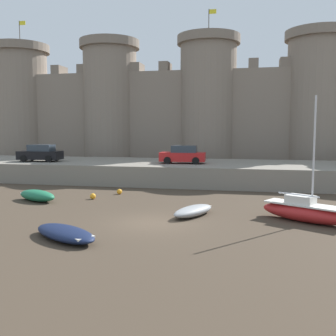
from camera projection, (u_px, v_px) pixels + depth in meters
ground_plane at (152, 223)px, 20.58m from camera, size 160.00×160.00×0.00m
quay_road at (195, 172)px, 36.65m from camera, size 60.48×10.00×1.76m
castle at (208, 108)px, 46.29m from camera, size 55.77×7.29×18.60m
rowboat_foreground_right at (65, 233)px, 17.52m from camera, size 4.18×3.40×0.56m
sailboat_foreground_centre at (306, 211)px, 20.77m from camera, size 5.08×3.87×6.63m
rowboat_foreground_left at (37, 195)px, 26.71m from camera, size 3.59×2.59×0.77m
rowboat_near_channel_right at (193, 211)px, 22.19m from camera, size 2.52×3.50×0.59m
mooring_buoy_near_channel at (93, 196)px, 27.47m from camera, size 0.41×0.41×0.41m
mooring_buoy_near_shore at (119, 192)px, 29.52m from camera, size 0.40×0.40×0.40m
car_quay_east at (183, 155)px, 35.64m from camera, size 4.17×2.02×1.62m
car_quay_west at (40, 153)px, 37.77m from camera, size 4.17×2.02×1.62m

